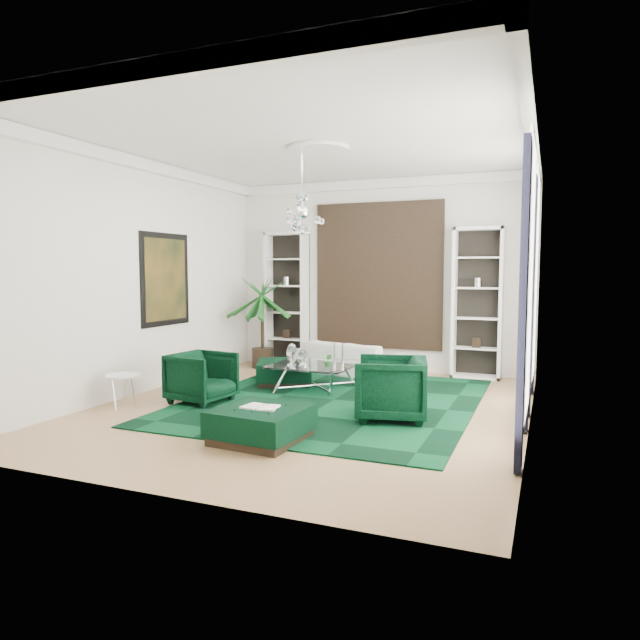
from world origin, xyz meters
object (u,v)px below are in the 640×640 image
at_px(armchair_left, 202,377).
at_px(armchair_right, 391,388).
at_px(ottoman_side, 284,373).
at_px(side_table, 124,392).
at_px(ottoman_front, 261,424).
at_px(coffee_table, 316,377).
at_px(palm, 262,309).
at_px(sofa, 350,358).

height_order(armchair_left, armchair_right, armchair_right).
distance_m(armchair_right, ottoman_side, 2.88).
bearing_deg(side_table, armchair_left, 39.10).
xyz_separation_m(armchair_right, ottoman_front, (-1.17, -1.51, -0.23)).
bearing_deg(ottoman_side, ottoman_front, -69.07).
bearing_deg(armchair_left, coffee_table, -34.05).
bearing_deg(armchair_right, ottoman_side, -137.52).
xyz_separation_m(armchair_left, ottoman_side, (0.56, 1.72, -0.18)).
bearing_deg(palm, coffee_table, -41.75).
relative_size(ottoman_front, palm, 0.41).
bearing_deg(armchair_right, palm, -143.57).
xyz_separation_m(ottoman_side, ottoman_front, (1.20, -3.14, -0.01)).
bearing_deg(side_table, armchair_right, 11.91).
relative_size(armchair_right, ottoman_side, 1.01).
distance_m(ottoman_side, side_table, 2.83).
height_order(ottoman_side, palm, palm).
bearing_deg(coffee_table, ottoman_front, -80.31).
bearing_deg(ottoman_side, side_table, -120.59).
bearing_deg(ottoman_front, sofa, 95.70).
distance_m(coffee_table, ottoman_front, 2.90).
distance_m(armchair_left, side_table, 1.14).
bearing_deg(sofa, armchair_left, 81.02).
height_order(armchair_right, palm, palm).
bearing_deg(armchair_right, coffee_table, -142.24).
relative_size(sofa, ottoman_side, 2.32).
height_order(sofa, coffee_table, sofa).
bearing_deg(ottoman_side, armchair_right, -34.57).
relative_size(ottoman_side, side_table, 1.88).
height_order(armchair_right, side_table, armchair_right).
distance_m(armchair_right, side_table, 3.89).
height_order(sofa, palm, palm).
bearing_deg(sofa, coffee_table, 102.72).
height_order(sofa, armchair_left, armchair_left).
relative_size(armchair_left, ottoman_front, 0.85).
height_order(side_table, palm, palm).
height_order(armchair_left, coffee_table, armchair_left).
distance_m(coffee_table, ottoman_side, 0.76).
height_order(sofa, side_table, sofa).
distance_m(coffee_table, palm, 2.71).
distance_m(sofa, ottoman_front, 4.53).
height_order(coffee_table, side_table, side_table).
xyz_separation_m(armchair_right, coffee_table, (-1.66, 1.35, -0.20)).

